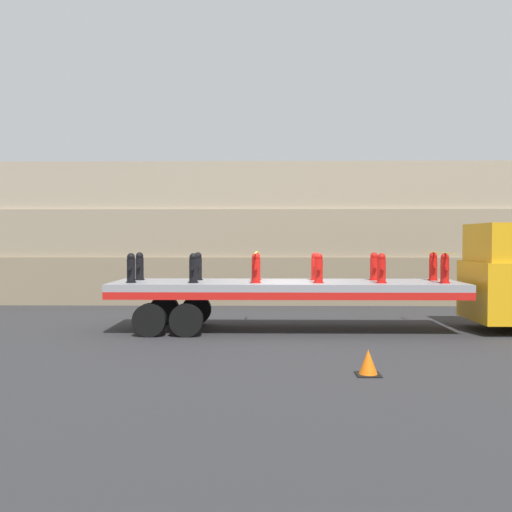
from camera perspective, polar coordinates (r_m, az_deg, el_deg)
The scene contains 18 objects.
ground_plane at distance 16.22m, azimuth 3.06°, elevation -7.42°, with size 120.00×120.00×0.00m, color #2D2D30.
rock_cliff at distance 23.52m, azimuth 2.39°, elevation 2.25°, with size 60.00×3.30×5.60m.
flatbed_trailer at distance 16.06m, azimuth 1.29°, elevation -3.42°, with size 9.72×2.52×1.38m.
fire_hydrant_black_near_0 at distance 15.92m, azimuth -12.38°, elevation -1.21°, with size 0.28×0.49×0.81m.
fire_hydrant_black_far_0 at distance 16.95m, azimuth -11.56°, elevation -1.03°, with size 0.28×0.49×0.81m.
fire_hydrant_black_near_1 at distance 15.61m, azimuth -6.28°, elevation -1.24°, with size 0.28×0.49×0.81m.
fire_hydrant_black_far_1 at distance 16.67m, azimuth -5.82°, elevation -1.05°, with size 0.28×0.49×0.81m.
fire_hydrant_red_near_2 at distance 15.49m, azimuth -0.01°, elevation -1.25°, with size 0.28×0.49×0.81m.
fire_hydrant_red_far_2 at distance 16.55m, azimuth 0.05°, elevation -1.06°, with size 0.28×0.49×0.81m.
fire_hydrant_red_near_3 at distance 15.56m, azimuth 6.28°, elevation -1.25°, with size 0.28×0.49×0.81m.
fire_hydrant_red_far_3 at distance 16.61m, azimuth 5.94°, elevation -1.06°, with size 0.28×0.49×0.81m.
fire_hydrant_red_near_4 at distance 15.81m, azimuth 12.44°, elevation -1.23°, with size 0.28×0.49×0.81m.
fire_hydrant_red_far_4 at distance 16.85m, azimuth 11.72°, elevation -1.05°, with size 0.28×0.49×0.81m.
fire_hydrant_red_near_5 at distance 16.23m, azimuth 18.35°, elevation -1.20°, with size 0.28×0.49×0.81m.
fire_hydrant_red_far_5 at distance 17.25m, azimuth 17.30°, elevation -1.03°, with size 0.28×0.49×0.81m.
cargo_strap_rear at distance 16.01m, azimuth 0.02°, elevation 0.36°, with size 0.05×2.61×0.01m.
cargo_strap_middle at distance 16.73m, azimuth 17.82°, elevation 0.34°, with size 0.05×2.61×0.01m.
traffic_cone at distance 11.12m, azimuth 11.15°, elevation -10.42°, with size 0.46×0.46×0.49m.
Camera 1 is at (-0.59, -16.00, 2.57)m, focal length 40.00 mm.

